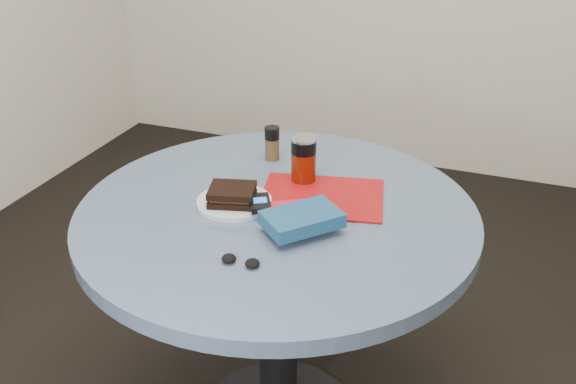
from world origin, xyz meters
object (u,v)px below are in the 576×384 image
(mp3_player, at_px, (260,203))
(plate, at_px, (234,202))
(table, at_px, (277,262))
(magazine, at_px, (322,197))
(novel, at_px, (302,219))
(soda_can, at_px, (304,160))
(red_book, at_px, (295,212))
(pepper_grinder, at_px, (272,143))
(headphones, at_px, (241,261))
(sandwich, at_px, (232,195))

(mp3_player, bearing_deg, plate, 169.98)
(table, relative_size, plate, 5.27)
(magazine, distance_m, novel, 0.18)
(soda_can, bearing_deg, novel, -71.41)
(novel, height_order, mp3_player, novel)
(red_book, bearing_deg, pepper_grinder, 91.23)
(plate, distance_m, mp3_player, 0.08)
(red_book, relative_size, headphones, 1.77)
(plate, xyz_separation_m, magazine, (0.20, 0.11, -0.00))
(pepper_grinder, height_order, headphones, pepper_grinder)
(pepper_grinder, relative_size, headphones, 1.12)
(soda_can, bearing_deg, pepper_grinder, 141.55)
(sandwich, height_order, red_book, sandwich)
(soda_can, distance_m, novel, 0.27)
(sandwich, relative_size, pepper_grinder, 1.35)
(plate, height_order, sandwich, sandwich)
(magazine, relative_size, headphones, 3.54)
(novel, distance_m, headphones, 0.19)
(novel, xyz_separation_m, mp3_player, (-0.13, 0.05, -0.01))
(table, bearing_deg, plate, -169.09)
(table, xyz_separation_m, sandwich, (-0.11, -0.03, 0.20))
(headphones, bearing_deg, magazine, 78.72)
(pepper_grinder, bearing_deg, magazine, -40.28)
(table, xyz_separation_m, novel, (0.10, -0.09, 0.20))
(table, bearing_deg, headphones, -85.83)
(pepper_grinder, xyz_separation_m, novel, (0.22, -0.36, -0.01))
(table, distance_m, plate, 0.20)
(soda_can, relative_size, magazine, 0.41)
(pepper_grinder, distance_m, magazine, 0.28)
(headphones, bearing_deg, red_book, 80.75)
(pepper_grinder, height_order, magazine, pepper_grinder)
(table, xyz_separation_m, soda_can, (0.01, 0.16, 0.23))
(soda_can, height_order, headphones, soda_can)
(table, height_order, pepper_grinder, pepper_grinder)
(sandwich, distance_m, pepper_grinder, 0.30)
(plate, xyz_separation_m, sandwich, (-0.00, -0.01, 0.03))
(magazine, height_order, mp3_player, mp3_player)
(soda_can, relative_size, pepper_grinder, 1.28)
(magazine, distance_m, red_book, 0.12)
(table, bearing_deg, magazine, 45.63)
(novel, height_order, headphones, novel)
(magazine, bearing_deg, headphones, -113.55)
(red_book, distance_m, headphones, 0.24)
(table, distance_m, pepper_grinder, 0.36)
(plate, distance_m, magazine, 0.23)
(soda_can, bearing_deg, magazine, -43.22)
(novel, bearing_deg, headphones, -162.52)
(sandwich, bearing_deg, novel, -16.07)
(soda_can, relative_size, mp3_player, 1.28)
(red_book, xyz_separation_m, novel, (0.04, -0.07, 0.02))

